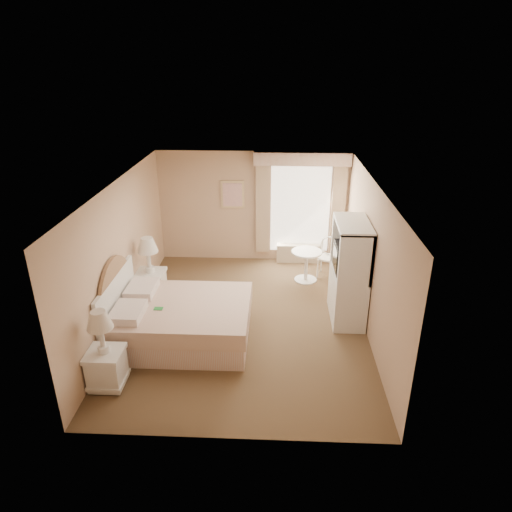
{
  "coord_description": "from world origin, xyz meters",
  "views": [
    {
      "loc": [
        0.51,
        -6.99,
        4.35
      ],
      "look_at": [
        0.18,
        0.3,
        1.14
      ],
      "focal_mm": 32.0,
      "sensor_mm": 36.0,
      "label": 1
    }
  ],
  "objects_px": {
    "nightstand_far": "(151,278)",
    "round_table": "(306,261)",
    "cafe_chair": "(328,254)",
    "armoire": "(349,280)",
    "nightstand_near": "(105,359)",
    "bed": "(175,320)"
  },
  "relations": [
    {
      "from": "nightstand_far",
      "to": "cafe_chair",
      "type": "relative_size",
      "value": 1.51
    },
    {
      "from": "armoire",
      "to": "cafe_chair",
      "type": "bearing_deg",
      "value": 95.61
    },
    {
      "from": "bed",
      "to": "round_table",
      "type": "height_order",
      "value": "bed"
    },
    {
      "from": "nightstand_near",
      "to": "armoire",
      "type": "bearing_deg",
      "value": 29.22
    },
    {
      "from": "nightstand_far",
      "to": "round_table",
      "type": "bearing_deg",
      "value": 18.71
    },
    {
      "from": "nightstand_far",
      "to": "armoire",
      "type": "bearing_deg",
      "value": -6.9
    },
    {
      "from": "round_table",
      "to": "armoire",
      "type": "height_order",
      "value": "armoire"
    },
    {
      "from": "nightstand_far",
      "to": "armoire",
      "type": "height_order",
      "value": "armoire"
    },
    {
      "from": "nightstand_near",
      "to": "nightstand_far",
      "type": "height_order",
      "value": "nightstand_far"
    },
    {
      "from": "nightstand_near",
      "to": "nightstand_far",
      "type": "distance_m",
      "value": 2.48
    },
    {
      "from": "cafe_chair",
      "to": "armoire",
      "type": "xyz_separation_m",
      "value": [
        0.17,
        -1.75,
        0.26
      ]
    },
    {
      "from": "round_table",
      "to": "cafe_chair",
      "type": "relative_size",
      "value": 0.78
    },
    {
      "from": "bed",
      "to": "armoire",
      "type": "height_order",
      "value": "armoire"
    },
    {
      "from": "round_table",
      "to": "nightstand_near",
      "type": "bearing_deg",
      "value": -130.63
    },
    {
      "from": "nightstand_far",
      "to": "cafe_chair",
      "type": "xyz_separation_m",
      "value": [
        3.48,
        1.31,
        0.01
      ]
    },
    {
      "from": "bed",
      "to": "cafe_chair",
      "type": "distance_m",
      "value": 3.77
    },
    {
      "from": "bed",
      "to": "round_table",
      "type": "bearing_deg",
      "value": 45.05
    },
    {
      "from": "bed",
      "to": "armoire",
      "type": "xyz_separation_m",
      "value": [
        2.93,
        0.82,
        0.38
      ]
    },
    {
      "from": "nightstand_near",
      "to": "nightstand_far",
      "type": "xyz_separation_m",
      "value": [
        -0.0,
        2.48,
        0.03
      ]
    },
    {
      "from": "nightstand_near",
      "to": "nightstand_far",
      "type": "bearing_deg",
      "value": 90.0
    },
    {
      "from": "bed",
      "to": "nightstand_far",
      "type": "height_order",
      "value": "bed"
    },
    {
      "from": "nightstand_far",
      "to": "round_table",
      "type": "relative_size",
      "value": 1.93
    }
  ]
}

